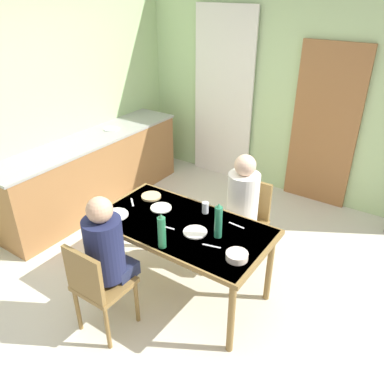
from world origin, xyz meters
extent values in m
plane|color=beige|center=(0.00, 0.00, 0.00)|extent=(6.35, 6.35, 0.00)
cube|color=#B5D596|center=(0.00, 2.44, 1.39)|extent=(4.31, 0.10, 2.79)
cube|color=#B3D492|center=(-2.06, 0.61, 1.39)|extent=(0.10, 3.66, 2.79)
cube|color=#986438|center=(0.59, 2.36, 1.00)|extent=(0.80, 0.05, 2.00)
cube|color=white|center=(-0.84, 2.34, 1.17)|extent=(0.90, 0.03, 2.34)
cube|color=#9B693C|center=(-1.73, 0.66, 0.43)|extent=(0.60, 2.59, 0.87)
cube|color=#9E9E99|center=(-1.73, 0.66, 0.89)|extent=(0.61, 2.64, 0.03)
cylinder|color=#B7B7BC|center=(-1.73, 1.05, 0.91)|extent=(0.21, 0.21, 0.01)
cube|color=olive|center=(0.17, -0.05, 0.72)|extent=(1.53, 0.83, 0.04)
cube|color=#E7A091|center=(0.17, -0.05, 0.74)|extent=(1.47, 0.80, 0.00)
cylinder|color=olive|center=(-0.52, -0.39, 0.35)|extent=(0.06, 0.06, 0.70)
cylinder|color=olive|center=(0.87, -0.39, 0.35)|extent=(0.06, 0.06, 0.70)
cylinder|color=olive|center=(-0.52, 0.30, 0.35)|extent=(0.06, 0.06, 0.70)
cylinder|color=olive|center=(0.87, 0.30, 0.35)|extent=(0.06, 0.06, 0.70)
cube|color=olive|center=(-0.10, -0.74, 0.45)|extent=(0.40, 0.40, 0.04)
cube|color=olive|center=(-0.10, -0.92, 0.66)|extent=(0.38, 0.04, 0.42)
cylinder|color=olive|center=(-0.27, -0.57, 0.21)|extent=(0.04, 0.04, 0.41)
cylinder|color=olive|center=(0.07, -0.57, 0.21)|extent=(0.04, 0.04, 0.41)
cylinder|color=olive|center=(-0.27, -0.91, 0.21)|extent=(0.04, 0.04, 0.41)
cylinder|color=olive|center=(0.07, -0.91, 0.21)|extent=(0.04, 0.04, 0.41)
cube|color=olive|center=(0.42, 0.65, 0.45)|extent=(0.40, 0.40, 0.04)
cube|color=olive|center=(0.42, 0.83, 0.66)|extent=(0.38, 0.04, 0.42)
cylinder|color=olive|center=(0.59, 0.48, 0.21)|extent=(0.04, 0.04, 0.41)
cylinder|color=olive|center=(0.25, 0.48, 0.21)|extent=(0.04, 0.04, 0.41)
cylinder|color=olive|center=(0.59, 0.82, 0.21)|extent=(0.04, 0.04, 0.41)
cylinder|color=olive|center=(0.25, 0.82, 0.21)|extent=(0.04, 0.04, 0.41)
cube|color=#232948|center=(-0.10, -0.58, 0.51)|extent=(0.30, 0.22, 0.12)
cylinder|color=#1E2347|center=(-0.10, -0.69, 0.77)|extent=(0.30, 0.30, 0.52)
sphere|color=tan|center=(-0.10, -0.69, 1.12)|extent=(0.20, 0.20, 0.20)
cube|color=silver|center=(0.42, 0.49, 0.51)|extent=(0.30, 0.22, 0.12)
cylinder|color=silver|center=(0.42, 0.60, 0.77)|extent=(0.30, 0.30, 0.52)
sphere|color=beige|center=(0.42, 0.60, 1.12)|extent=(0.20, 0.20, 0.20)
cylinder|color=#277949|center=(0.23, -0.39, 0.88)|extent=(0.06, 0.06, 0.27)
cone|color=#316D47|center=(0.23, -0.39, 1.03)|extent=(0.05, 0.05, 0.04)
cylinder|color=#287952|center=(0.52, -0.03, 0.88)|extent=(0.06, 0.06, 0.28)
cone|color=#2D8156|center=(0.52, -0.03, 1.04)|extent=(0.04, 0.04, 0.04)
cylinder|color=#EFDFC9|center=(0.78, -0.20, 0.77)|extent=(0.17, 0.17, 0.05)
cylinder|color=white|center=(-0.41, -0.26, 0.75)|extent=(0.23, 0.23, 0.01)
cylinder|color=white|center=(0.33, -0.09, 0.75)|extent=(0.20, 0.20, 0.01)
cylinder|color=white|center=(-0.14, 0.06, 0.75)|extent=(0.19, 0.19, 0.01)
cylinder|color=silver|center=(0.23, 0.23, 0.80)|extent=(0.06, 0.06, 0.11)
cylinder|color=#DBB77A|center=(-0.35, 0.17, 0.75)|extent=(0.19, 0.19, 0.02)
cube|color=silver|center=(0.09, -0.16, 0.75)|extent=(0.15, 0.04, 0.00)
cube|color=silver|center=(0.54, -0.17, 0.75)|extent=(0.15, 0.05, 0.00)
cube|color=silver|center=(-0.44, -0.01, 0.75)|extent=(0.12, 0.11, 0.00)
cube|color=silver|center=(0.57, 0.20, 0.75)|extent=(0.15, 0.03, 0.00)
camera|label=1|loc=(1.81, -2.29, 2.59)|focal=36.17mm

